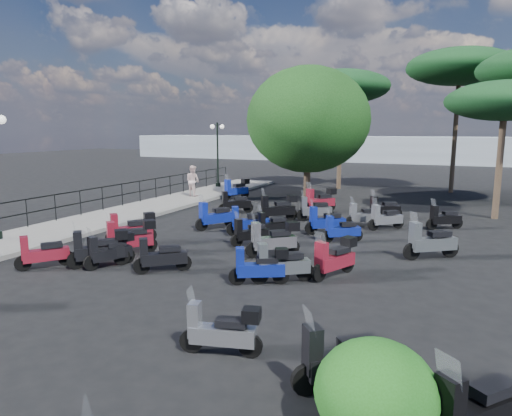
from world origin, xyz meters
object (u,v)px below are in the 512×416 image
at_px(lamp_post_2, 218,150).
at_px(pine_0, 460,67).
at_px(scooter_27, 430,242).
at_px(scooter_30, 130,238).
at_px(scooter_14, 274,240).
at_px(scooter_28, 444,219).
at_px(pine_3, 505,101).
at_px(scooter_7, 99,249).
at_px(scooter_21, 326,222).
at_px(scooter_31, 250,233).
at_px(scooter_8, 132,229).
at_px(scooter_15, 341,230).
at_px(scooter_26, 335,259).
at_px(scooter_25, 342,360).
at_px(scooter_3, 215,217).
at_px(scooter_9, 249,223).
at_px(scooter_2, 110,251).
at_px(scooter_22, 363,216).
at_px(scooter_12, 222,331).
at_px(scooter_11, 278,209).
at_px(scooter_5, 236,189).
at_px(scooter_19, 281,265).
at_px(pine_2, 342,87).
at_px(pedestrian_far, 193,181).
at_px(broadleaf_tree, 308,120).
at_px(scooter_23, 384,209).
at_px(scooter_1, 43,254).
at_px(scooter_17, 320,201).
at_px(scooter_4, 235,203).
at_px(scooter_13, 161,257).
at_px(scooter_16, 315,210).
at_px(scooter_24, 476,412).
at_px(scooter_10, 272,226).
at_px(scooter_20, 260,267).

relative_size(lamp_post_2, pine_0, 0.48).
bearing_deg(pine_0, scooter_27, -91.05).
bearing_deg(scooter_30, scooter_14, -117.60).
bearing_deg(scooter_28, pine_3, -65.73).
distance_m(scooter_7, scooter_28, 12.81).
bearing_deg(scooter_21, scooter_31, 110.95).
bearing_deg(scooter_8, pine_3, -97.83).
bearing_deg(scooter_14, scooter_15, -70.21).
xyz_separation_m(scooter_14, scooter_26, (2.22, -1.20, -0.03)).
height_order(scooter_25, scooter_26, scooter_25).
bearing_deg(scooter_3, scooter_9, -162.39).
height_order(scooter_2, scooter_22, scooter_22).
bearing_deg(pine_0, scooter_12, -97.62).
bearing_deg(scooter_11, scooter_7, 122.98).
relative_size(scooter_5, scooter_8, 1.19).
distance_m(scooter_19, pine_2, 20.31).
height_order(pedestrian_far, scooter_7, pedestrian_far).
xyz_separation_m(scooter_15, broadleaf_tree, (-4.01, 8.67, 3.96)).
bearing_deg(broadleaf_tree, pine_0, 42.30).
xyz_separation_m(scooter_14, scooter_23, (2.21, 7.40, -0.07)).
xyz_separation_m(scooter_1, scooter_30, (1.27, 2.18, 0.09)).
bearing_deg(pine_3, scooter_25, -100.67).
distance_m(scooter_8, scooter_14, 5.04).
bearing_deg(scooter_21, scooter_14, 135.29).
xyz_separation_m(scooter_7, broadleaf_tree, (1.59, 14.31, 3.86)).
bearing_deg(scooter_1, scooter_28, -97.88).
xyz_separation_m(scooter_2, scooter_17, (3.04, 10.89, 0.09)).
relative_size(scooter_4, scooter_5, 0.79).
bearing_deg(scooter_13, scooter_2, 53.38).
xyz_separation_m(lamp_post_2, scooter_16, (8.92, -7.72, -2.06)).
bearing_deg(scooter_31, scooter_1, 88.97).
xyz_separation_m(scooter_21, scooter_27, (3.78, -1.97, 0.05)).
xyz_separation_m(scooter_17, scooter_23, (3.02, -0.59, -0.09)).
bearing_deg(scooter_23, scooter_24, 156.56).
height_order(scooter_7, scooter_10, scooter_7).
xyz_separation_m(scooter_15, scooter_21, (-0.84, 1.01, 0.05)).
bearing_deg(scooter_20, scooter_19, -79.84).
height_order(scooter_10, scooter_16, scooter_16).
bearing_deg(scooter_1, scooter_15, -100.12).
height_order(scooter_2, scooter_4, scooter_4).
height_order(scooter_25, scooter_31, scooter_25).
height_order(scooter_3, scooter_26, scooter_3).
relative_size(scooter_11, scooter_20, 1.04).
height_order(scooter_3, pine_3, pine_3).
bearing_deg(scooter_23, broadleaf_tree, 14.56).
bearing_deg(pine_3, scooter_15, -126.64).
xyz_separation_m(lamp_post_2, scooter_3, (5.88, -11.00, -2.03)).
xyz_separation_m(lamp_post_2, scooter_14, (9.40, -13.65, -2.00)).
bearing_deg(scooter_21, scooter_13, 121.43).
height_order(scooter_2, scooter_12, scooter_2).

